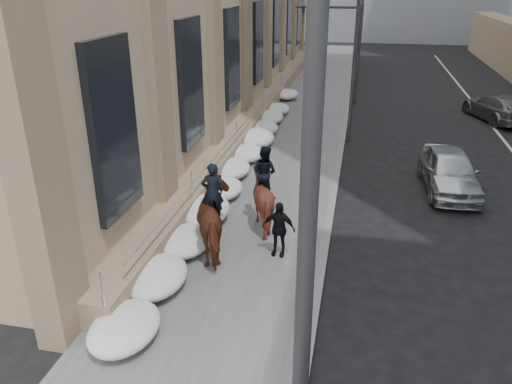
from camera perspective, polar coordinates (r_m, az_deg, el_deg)
ground at (r=13.05m, az=-5.08°, el=-12.02°), size 140.00×140.00×0.00m
sidewalk at (r=21.72m, az=2.43°, el=3.30°), size 5.00×80.00×0.12m
curb at (r=21.48m, az=9.35°, el=2.76°), size 0.24×80.00×0.12m
streetlight_near at (r=5.11m, az=3.69°, el=-12.33°), size 1.71×0.24×8.00m
streetlight_mid at (r=24.30m, az=10.91°, el=16.08°), size 1.71×0.24×8.00m
streetlight_far at (r=44.22m, az=11.77°, el=19.22°), size 1.71×0.24×8.00m
traffic_signal at (r=32.33m, az=10.07°, el=16.88°), size 4.10×0.22×6.00m
snow_bank at (r=20.11m, az=-2.45°, el=2.85°), size 1.70×18.10×0.76m
mounted_horse_left at (r=14.19m, az=-4.48°, el=-3.11°), size 2.04×2.71×2.70m
mounted_horse_right at (r=15.76m, az=0.69°, el=-0.26°), size 2.09×2.20×2.63m
pedestrian at (r=14.23m, az=2.59°, el=-4.22°), size 1.00×0.49×1.65m
car_silver at (r=20.22m, az=21.25°, el=2.28°), size 2.06×4.69×1.57m
car_grey at (r=31.51m, az=25.89°, el=8.68°), size 3.49×5.41×1.46m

